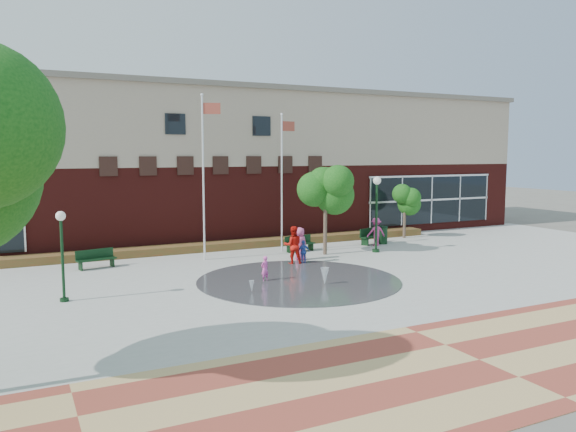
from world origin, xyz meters
name	(u,v)px	position (x,y,z in m)	size (l,w,h in m)	color
ground	(336,297)	(0.00, 0.00, 0.00)	(120.00, 120.00, 0.00)	#666056
plaza_concrete	(288,276)	(0.00, 4.00, 0.00)	(46.00, 18.00, 0.01)	#A8A8A0
paver_band	(479,360)	(0.00, -7.00, 0.00)	(46.00, 6.00, 0.01)	#9B3E2E
splash_pad	(299,281)	(0.00, 3.00, 0.00)	(8.40, 8.40, 0.01)	#383A3D
library_building	(194,163)	(0.00, 17.48, 4.64)	(44.40, 10.40, 9.20)	#521613
flower_bed	(227,249)	(0.00, 11.60, 0.00)	(26.00, 1.20, 0.40)	#9D311F
flagpole_left	(204,169)	(-2.04, 9.08, 4.51)	(0.91, 0.36, 8.10)	white
flagpole_right	(282,175)	(2.46, 9.65, 4.11)	(0.90, 0.21, 7.35)	white
lamp_left	(62,246)	(-8.98, 3.75, 2.01)	(0.34, 0.34, 3.24)	black
lamp_right	(377,206)	(6.77, 7.14, 2.51)	(0.43, 0.43, 4.04)	black
bench_left	(96,263)	(-7.16, 9.28, 0.28)	(1.81, 0.86, 0.88)	black
bench_mid	(300,247)	(3.22, 9.09, 0.28)	(1.77, 0.76, 0.86)	black
bench_right	(372,239)	(8.16, 9.46, 0.31)	(1.95, 1.16, 0.95)	black
trash_can	(382,235)	(8.72, 9.28, 0.53)	(0.64, 0.64, 1.05)	black
tree_mid	(325,189)	(3.99, 7.73, 3.40)	(2.77, 2.77, 4.67)	#45352A
tree_small_right	(405,199)	(11.31, 10.57, 2.45)	(1.96, 1.96, 3.35)	#45352A
water_jet_a	(325,285)	(0.56, 1.83, 0.00)	(0.35, 0.35, 0.68)	white
water_jet_b	(252,293)	(-2.53, 1.95, 0.00)	(0.20, 0.20, 0.45)	white
child_splash	(265,269)	(-1.30, 3.52, 0.53)	(0.39, 0.25, 1.06)	#EF52BB
adult_red	(293,245)	(1.40, 6.29, 0.91)	(0.88, 0.69, 1.81)	red
adult_pink	(300,244)	(2.12, 6.96, 0.82)	(0.80, 0.52, 1.64)	#CB5189
child_blue	(304,252)	(1.89, 6.16, 0.57)	(0.66, 0.28, 1.13)	blue
person_bench	(376,232)	(7.98, 8.87, 0.81)	(1.04, 0.60, 1.61)	#CC3887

